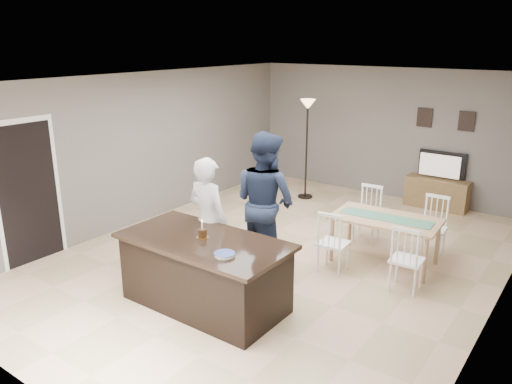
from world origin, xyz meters
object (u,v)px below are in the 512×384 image
Objects in this scene: kitchen_island at (205,272)px; television at (441,165)px; birthday_cake at (202,233)px; plate_stack at (225,254)px; tv_console at (437,193)px; woman at (208,221)px; dining_table at (385,226)px; man at (265,202)px; floor_lamp at (307,122)px.

kitchen_island is 5.78m from television.
plate_stack is (0.57, -0.27, -0.04)m from birthday_cake.
kitchen_island is 9.26× the size of birthday_cake.
television reaches higher than tv_console.
kitchen_island is 1.21× the size of woman.
kitchen_island is 0.81m from woman.
plate_stack is 0.13× the size of dining_table.
man is 1.68m from plate_stack.
birthday_cake is (-1.26, -5.53, 0.65)m from tv_console.
dining_table reaches higher than tv_console.
floor_lamp reaches higher than woman.
plate_stack is 5.23m from floor_lamp.
kitchen_island is at bearing -102.16° from tv_console.
woman is 2.65m from dining_table.
woman is 0.90m from man.
floor_lamp is (-1.79, 4.87, 0.69)m from plate_stack.
kitchen_island is 1.18× the size of dining_table.
man is (-0.03, 1.35, 0.56)m from kitchen_island.
woman is at bearing -78.11° from floor_lamp.
woman is 0.87× the size of man.
tv_console is 5.04× the size of plate_stack.
tv_console is 0.59× the size of man.
dining_table reaches higher than kitchen_island.
television is 5.74m from birthday_cake.
television is at bearing 90.00° from tv_console.
tv_console is at bearing -105.15° from woman.
man reaches higher than tv_console.
television is 3.94× the size of birthday_cake.
woman is 0.97× the size of dining_table.
plate_stack is at bearing 142.53° from woman.
floor_lamp reaches higher than plate_stack.
man is 1.12× the size of dining_table.
birthday_cake is at bearing 97.91° from man.
tv_console is 0.57m from television.
dining_table is (0.82, 2.75, -0.32)m from plate_stack.
floor_lamp is at bearing -75.49° from woman.
dining_table is 3.51m from floor_lamp.
birthday_cake is at bearing 127.26° from woman.
floor_lamp reaches higher than dining_table.
plate_stack reaches higher than tv_console.
floor_lamp reaches higher than television.
floor_lamp is at bearing 105.32° from kitchen_island.
dining_table is (0.14, -3.05, 0.30)m from tv_console.
kitchen_island is at bearing -121.64° from dining_table.
tv_console is at bearing 83.30° from plate_stack.
man is 8.77× the size of birthday_cake.
man is 8.55× the size of plate_stack.
floor_lamp is at bearing -159.25° from tv_console.
birthday_cake is at bearing -75.21° from floor_lamp.
man is 1.31m from birthday_cake.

